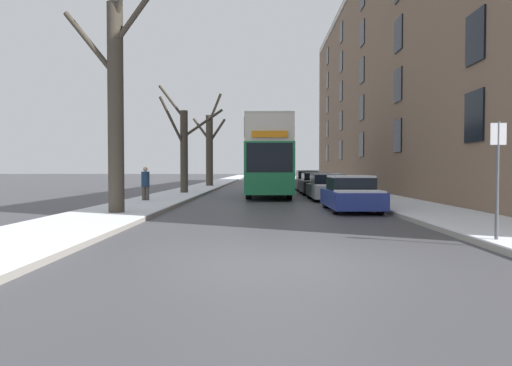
{
  "coord_description": "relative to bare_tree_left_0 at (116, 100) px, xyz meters",
  "views": [
    {
      "loc": [
        -0.44,
        -7.7,
        1.58
      ],
      "look_at": [
        -0.75,
        14.4,
        0.93
      ],
      "focal_mm": 32.0,
      "sensor_mm": 36.0,
      "label": 1
    }
  ],
  "objects": [
    {
      "name": "street_sign_post",
      "position": [
        9.63,
        -5.79,
        -2.43
      ],
      "size": [
        0.32,
        0.07,
        2.55
      ],
      "color": "#4C4F54",
      "rests_on": "ground"
    },
    {
      "name": "sidewalk_left",
      "position": [
        -0.21,
        45.61,
        -3.81
      ],
      "size": [
        3.0,
        130.0,
        0.16
      ],
      "color": "gray",
      "rests_on": "ground"
    },
    {
      "name": "bare_tree_left_2",
      "position": [
        0.17,
        25.49,
        -0.34
      ],
      "size": [
        3.03,
        2.1,
        8.23
      ],
      "color": "#423A30",
      "rests_on": "ground"
    },
    {
      "name": "parked_car_3",
      "position": [
        8.25,
        19.26,
        -3.19
      ],
      "size": [
        1.76,
        4.53,
        1.53
      ],
      "color": "black",
      "rests_on": "ground"
    },
    {
      "name": "ground_plane",
      "position": [
        5.31,
        -7.39,
        -3.89
      ],
      "size": [
        320.0,
        320.0,
        0.0
      ],
      "primitive_type": "plane",
      "color": "#424247"
    },
    {
      "name": "sidewalk_right",
      "position": [
        10.84,
        45.61,
        -3.81
      ],
      "size": [
        3.0,
        130.0,
        0.16
      ],
      "color": "gray",
      "rests_on": "ground"
    },
    {
      "name": "terrace_facade_right",
      "position": [
        16.83,
        19.2,
        4.73
      ],
      "size": [
        9.1,
        51.54,
        17.23
      ],
      "color": "#7A604C",
      "rests_on": "ground"
    },
    {
      "name": "pedestrian_left_sidewalk",
      "position": [
        -0.57,
        6.0,
        -2.95
      ],
      "size": [
        0.37,
        0.37,
        1.71
      ],
      "rotation": [
        0.0,
        0.0,
        0.09
      ],
      "color": "#4C4742",
      "rests_on": "ground"
    },
    {
      "name": "bare_tree_left_0",
      "position": [
        0.0,
        0.0,
        0.0
      ],
      "size": [
        3.45,
        1.3,
        8.62
      ],
      "color": "#423A30",
      "rests_on": "ground"
    },
    {
      "name": "parked_car_2",
      "position": [
        8.25,
        13.9,
        -3.23
      ],
      "size": [
        1.86,
        4.01,
        1.41
      ],
      "color": "black",
      "rests_on": "ground"
    },
    {
      "name": "double_decker_bus",
      "position": [
        5.22,
        12.33,
        -1.38
      ],
      "size": [
        2.53,
        10.65,
        4.43
      ],
      "color": "#1E7A47",
      "rests_on": "ground"
    },
    {
      "name": "parked_car_1",
      "position": [
        8.25,
        8.64,
        -3.25
      ],
      "size": [
        1.8,
        4.57,
        1.38
      ],
      "color": "#9EA3AD",
      "rests_on": "ground"
    },
    {
      "name": "parked_car_0",
      "position": [
        8.25,
        2.34,
        -3.26
      ],
      "size": [
        1.81,
        4.18,
        1.36
      ],
      "color": "navy",
      "rests_on": "ground"
    },
    {
      "name": "bare_tree_left_1",
      "position": [
        -0.02,
        13.22,
        -0.88
      ],
      "size": [
        3.97,
        2.36,
        6.85
      ],
      "color": "#423A30",
      "rests_on": "ground"
    }
  ]
}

